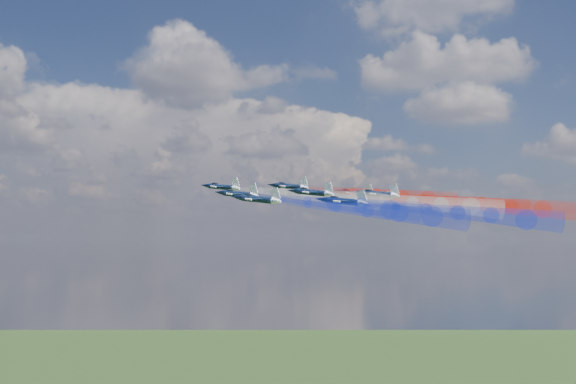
# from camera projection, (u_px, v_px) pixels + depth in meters

# --- Properties ---
(jet_lead) EXTENTS (17.00, 15.93, 5.92)m
(jet_lead) POSITION_uv_depth(u_px,v_px,m) (222.00, 187.00, 189.26)
(jet_lead) COLOR black
(trail_lead) EXTENTS (38.27, 22.74, 9.35)m
(trail_lead) POSITION_uv_depth(u_px,v_px,m) (306.00, 195.00, 175.63)
(trail_lead) COLOR white
(jet_inner_left) EXTENTS (17.00, 15.93, 5.92)m
(jet_inner_left) POSITION_uv_depth(u_px,v_px,m) (238.00, 194.00, 170.46)
(jet_inner_left) COLOR black
(trail_inner_left) EXTENTS (38.27, 22.74, 9.35)m
(trail_inner_left) POSITION_uv_depth(u_px,v_px,m) (333.00, 203.00, 156.83)
(trail_inner_left) COLOR #182BCF
(jet_inner_right) EXTENTS (17.00, 15.93, 5.92)m
(jet_inner_right) POSITION_uv_depth(u_px,v_px,m) (289.00, 186.00, 191.28)
(jet_inner_right) COLOR black
(trail_inner_right) EXTENTS (38.27, 22.74, 9.35)m
(trail_inner_right) POSITION_uv_depth(u_px,v_px,m) (377.00, 194.00, 177.66)
(trail_inner_right) COLOR red
(jet_outer_left) EXTENTS (17.00, 15.93, 5.92)m
(jet_outer_left) POSITION_uv_depth(u_px,v_px,m) (257.00, 199.00, 152.68)
(jet_outer_left) COLOR black
(trail_outer_left) EXTENTS (38.27, 22.74, 9.35)m
(trail_outer_left) POSITION_uv_depth(u_px,v_px,m) (367.00, 210.00, 139.05)
(trail_outer_left) COLOR #182BCF
(jet_center_third) EXTENTS (17.00, 15.93, 5.92)m
(jet_center_third) POSITION_uv_depth(u_px,v_px,m) (312.00, 192.00, 172.77)
(jet_center_third) COLOR black
(trail_center_third) EXTENTS (38.27, 22.74, 9.35)m
(trail_center_third) POSITION_uv_depth(u_px,v_px,m) (412.00, 201.00, 159.14)
(trail_center_third) COLOR white
(jet_outer_right) EXTENTS (17.00, 15.93, 5.92)m
(jet_outer_right) POSITION_uv_depth(u_px,v_px,m) (354.00, 193.00, 191.94)
(jet_outer_right) COLOR black
(trail_outer_right) EXTENTS (38.27, 22.74, 9.35)m
(trail_outer_right) POSITION_uv_depth(u_px,v_px,m) (446.00, 201.00, 178.31)
(trail_outer_right) COLOR red
(jet_rear_left) EXTENTS (17.00, 15.93, 5.92)m
(jet_rear_left) POSITION_uv_depth(u_px,v_px,m) (343.00, 201.00, 156.23)
(jet_rear_left) COLOR black
(trail_rear_left) EXTENTS (38.27, 22.74, 9.35)m
(trail_rear_left) POSITION_uv_depth(u_px,v_px,m) (458.00, 212.00, 142.61)
(trail_rear_left) COLOR #182BCF
(jet_rear_right) EXTENTS (17.00, 15.93, 5.92)m
(jet_rear_right) POSITION_uv_depth(u_px,v_px,m) (377.00, 194.00, 175.07)
(jet_rear_right) COLOR black
(trail_rear_right) EXTENTS (38.27, 22.74, 9.35)m
(trail_rear_right) POSITION_uv_depth(u_px,v_px,m) (481.00, 203.00, 161.44)
(trail_rear_right) COLOR red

